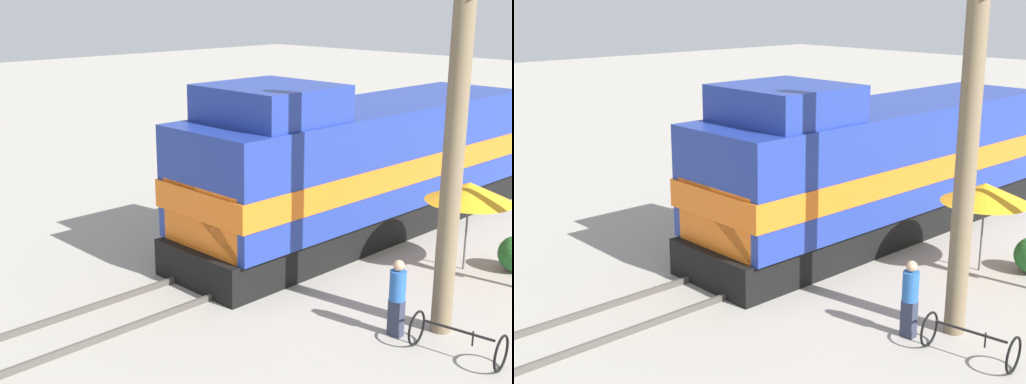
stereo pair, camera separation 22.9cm
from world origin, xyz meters
TOP-DOWN VIEW (x-y plane):
  - ground_plane at (0.00, 0.00)m, footprint 120.00×120.00m
  - rail_near at (-0.72, 0.00)m, footprint 0.08×32.00m
  - rail_far at (0.72, 0.00)m, footprint 0.08×32.00m
  - locomotive at (0.00, 2.55)m, footprint 3.24×13.24m
  - utility_pole at (5.28, -1.15)m, footprint 1.80×0.43m
  - vendor_umbrella at (3.76, 2.33)m, footprint 2.21×2.21m
  - person_bystander at (4.75, -2.05)m, footprint 0.34×0.34m
  - bicycle at (6.14, -1.95)m, footprint 1.87×0.99m

SIDE VIEW (x-z plane):
  - ground_plane at x=0.00m, z-range 0.00..0.00m
  - rail_near at x=-0.72m, z-range 0.00..0.15m
  - rail_far at x=0.72m, z-range 0.00..0.15m
  - bicycle at x=6.14m, z-range 0.01..0.75m
  - person_bystander at x=4.75m, z-range 0.07..1.75m
  - locomotive at x=0.00m, z-range -0.33..4.41m
  - vendor_umbrella at x=3.76m, z-range 0.92..3.25m
  - utility_pole at x=5.28m, z-range 0.05..8.52m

